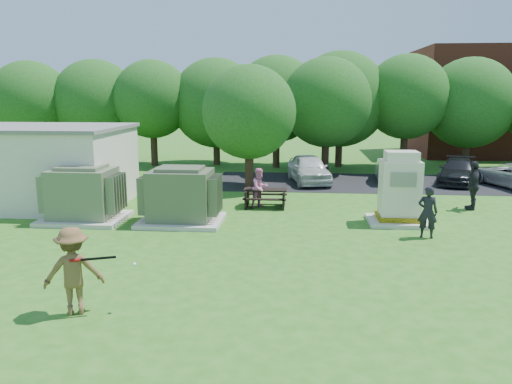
# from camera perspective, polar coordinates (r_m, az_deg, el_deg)

# --- Properties ---
(ground) EXTENTS (120.00, 120.00, 0.00)m
(ground) POSITION_cam_1_polar(r_m,az_deg,el_deg) (13.94, -1.46, -8.48)
(ground) COLOR #2D6619
(ground) RESTS_ON ground
(service_building) EXTENTS (10.00, 5.00, 3.20)m
(service_building) POSITION_cam_1_polar(r_m,az_deg,el_deg) (23.82, -26.71, 2.57)
(service_building) COLOR beige
(service_building) RESTS_ON ground
(service_building_roof) EXTENTS (10.20, 5.20, 0.15)m
(service_building_roof) POSITION_cam_1_polar(r_m,az_deg,el_deg) (23.65, -27.07, 6.58)
(service_building_roof) COLOR slate
(service_building_roof) RESTS_ON service_building
(parking_strip) EXTENTS (20.00, 6.00, 0.01)m
(parking_strip) POSITION_cam_1_polar(r_m,az_deg,el_deg) (27.50, 16.50, 0.97)
(parking_strip) COLOR #232326
(parking_strip) RESTS_ON ground
(transformer_left) EXTENTS (3.00, 2.40, 2.07)m
(transformer_left) POSITION_cam_1_polar(r_m,az_deg,el_deg) (19.63, -19.12, -0.33)
(transformer_left) COLOR beige
(transformer_left) RESTS_ON ground
(transformer_right) EXTENTS (3.00, 2.40, 2.07)m
(transformer_right) POSITION_cam_1_polar(r_m,az_deg,el_deg) (18.43, -8.56, -0.55)
(transformer_right) COLOR beige
(transformer_right) RESTS_ON ground
(generator_cabinet) EXTENTS (2.18, 1.78, 2.66)m
(generator_cabinet) POSITION_cam_1_polar(r_m,az_deg,el_deg) (18.84, 16.09, -0.02)
(generator_cabinet) COLOR beige
(generator_cabinet) RESTS_ON ground
(picnic_table) EXTENTS (1.78, 1.34, 0.76)m
(picnic_table) POSITION_cam_1_polar(r_m,az_deg,el_deg) (20.86, 1.07, -0.43)
(picnic_table) COLOR black
(picnic_table) RESTS_ON ground
(batter) EXTENTS (1.42, 1.11, 1.93)m
(batter) POSITION_cam_1_polar(r_m,az_deg,el_deg) (11.50, -20.16, -8.46)
(batter) COLOR brown
(batter) RESTS_ON ground
(person_by_generator) EXTENTS (0.73, 0.58, 1.74)m
(person_by_generator) POSITION_cam_1_polar(r_m,az_deg,el_deg) (17.31, 19.03, -2.17)
(person_by_generator) COLOR black
(person_by_generator) RESTS_ON ground
(person_at_picnic) EXTENTS (1.02, 1.01, 1.66)m
(person_at_picnic) POSITION_cam_1_polar(r_m,az_deg,el_deg) (20.70, 0.45, 0.48)
(person_at_picnic) COLOR pink
(person_at_picnic) RESTS_ON ground
(person_walking_right) EXTENTS (0.64, 1.23, 2.00)m
(person_walking_right) POSITION_cam_1_polar(r_m,az_deg,el_deg) (22.15, 23.56, 0.69)
(person_walking_right) COLOR #242328
(person_walking_right) RESTS_ON ground
(car_white) EXTENTS (2.62, 4.65, 1.49)m
(car_white) POSITION_cam_1_polar(r_m,az_deg,el_deg) (26.63, 6.05, 2.66)
(car_white) COLOR silver
(car_white) RESTS_ON ground
(car_silver_a) EXTENTS (1.64, 3.91, 1.26)m
(car_silver_a) POSITION_cam_1_polar(r_m,az_deg,el_deg) (27.80, 15.03, 2.46)
(car_silver_a) COLOR silver
(car_silver_a) RESTS_ON ground
(car_dark) EXTENTS (3.21, 4.74, 1.28)m
(car_dark) POSITION_cam_1_polar(r_m,az_deg,el_deg) (28.39, 22.06, 2.21)
(car_dark) COLOR black
(car_dark) RESTS_ON ground
(car_silver_b) EXTENTS (3.44, 4.87, 1.23)m
(car_silver_b) POSITION_cam_1_polar(r_m,az_deg,el_deg) (28.47, 27.25, 1.76)
(car_silver_b) COLOR silver
(car_silver_b) RESTS_ON ground
(batting_equipment) EXTENTS (1.28, 0.53, 0.28)m
(batting_equipment) POSITION_cam_1_polar(r_m,az_deg,el_deg) (11.18, -17.63, -7.42)
(batting_equipment) COLOR black
(batting_equipment) RESTS_ON ground
(tree_row) EXTENTS (41.30, 13.30, 7.30)m
(tree_row) POSITION_cam_1_polar(r_m,az_deg,el_deg) (31.54, 5.58, 10.23)
(tree_row) COLOR #47301E
(tree_row) RESTS_ON ground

